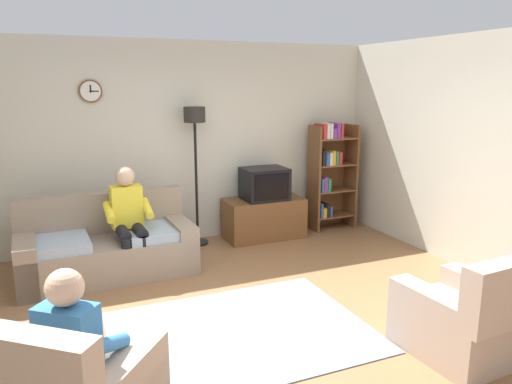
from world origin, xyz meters
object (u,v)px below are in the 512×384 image
at_px(floor_lamp, 195,138).
at_px(person_on_couch, 129,216).
at_px(bookshelf, 329,172).
at_px(armchair_near_bookshelf, 465,320).
at_px(tv, 265,184).
at_px(person_in_left_armchair, 79,345).
at_px(couch, 107,248).
at_px(tv_stand, 264,218).

height_order(floor_lamp, person_on_couch, floor_lamp).
bearing_deg(bookshelf, floor_lamp, 179.12).
distance_m(armchair_near_bookshelf, person_on_couch, 3.55).
relative_size(tv, armchair_near_bookshelf, 0.64).
bearing_deg(floor_lamp, tv, -7.47).
bearing_deg(bookshelf, person_in_left_armchair, -138.87).
height_order(bookshelf, floor_lamp, floor_lamp).
bearing_deg(bookshelf, couch, -169.15).
bearing_deg(tv_stand, floor_lamp, 174.00).
xyz_separation_m(bookshelf, person_on_couch, (-3.05, -0.74, -0.16)).
bearing_deg(floor_lamp, couch, -152.24).
xyz_separation_m(couch, bookshelf, (3.29, 0.63, 0.55)).
distance_m(bookshelf, armchair_near_bookshelf, 3.65).
distance_m(tv, person_in_left_armchair, 4.14).
height_order(tv_stand, armchair_near_bookshelf, armchair_near_bookshelf).
height_order(couch, person_on_couch, person_on_couch).
relative_size(couch, bookshelf, 1.22).
bearing_deg(floor_lamp, armchair_near_bookshelf, -71.51).
distance_m(tv_stand, bookshelf, 1.24).
xyz_separation_m(tv_stand, person_in_left_armchair, (-2.65, -3.20, 0.32)).
xyz_separation_m(bookshelf, person_in_left_armchair, (-3.74, -3.27, -0.26)).
bearing_deg(person_on_couch, floor_lamp, 37.30).
bearing_deg(bookshelf, tv_stand, -176.45).
xyz_separation_m(bookshelf, floor_lamp, (-2.04, 0.03, 0.59)).
xyz_separation_m(couch, floor_lamp, (1.26, 0.66, 1.14)).
bearing_deg(floor_lamp, person_on_couch, -142.70).
height_order(floor_lamp, person_in_left_armchair, floor_lamp).
bearing_deg(tv_stand, bookshelf, 3.55).
relative_size(floor_lamp, armchair_near_bookshelf, 1.98).
distance_m(bookshelf, person_on_couch, 3.14).
relative_size(couch, tv, 3.22).
distance_m(couch, person_in_left_armchair, 2.69).
bearing_deg(person_in_left_armchair, tv_stand, 50.39).
bearing_deg(tv_stand, couch, -165.64).
height_order(tv, armchair_near_bookshelf, tv).
bearing_deg(person_on_couch, person_in_left_armchair, -105.36).
xyz_separation_m(couch, tv_stand, (2.20, 0.56, -0.03)).
bearing_deg(person_on_couch, tv, 18.36).
relative_size(tv_stand, floor_lamp, 0.59).
relative_size(armchair_near_bookshelf, person_on_couch, 0.75).
height_order(couch, bookshelf, bookshelf).
relative_size(tv, bookshelf, 0.38).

